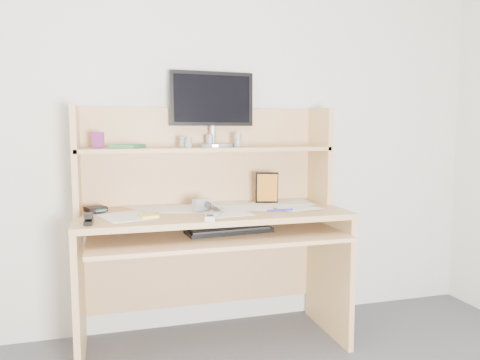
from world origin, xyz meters
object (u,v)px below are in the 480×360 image
object	(u,v)px
tv_remote	(216,212)
game_case	(267,188)
monitor	(212,107)
keyboard	(229,230)
desk	(209,218)

from	to	relation	value
tv_remote	game_case	size ratio (longest dim) A/B	0.96
game_case	monitor	size ratio (longest dim) A/B	0.37
keyboard	monitor	distance (m)	0.73
keyboard	monitor	xyz separation A→B (m)	(-0.01, 0.35, 0.64)
tv_remote	game_case	distance (m)	0.43
desk	tv_remote	xyz separation A→B (m)	(-0.01, -0.20, 0.07)
desk	game_case	bearing A→B (deg)	5.92
game_case	keyboard	bearing A→B (deg)	-125.32
tv_remote	game_case	bearing A→B (deg)	59.66
desk	game_case	size ratio (longest dim) A/B	7.72
desk	keyboard	world-z (taller)	desk
monitor	keyboard	bearing A→B (deg)	-93.99
keyboard	tv_remote	bearing A→B (deg)	-177.47
tv_remote	monitor	bearing A→B (deg)	105.90
keyboard	tv_remote	world-z (taller)	tv_remote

